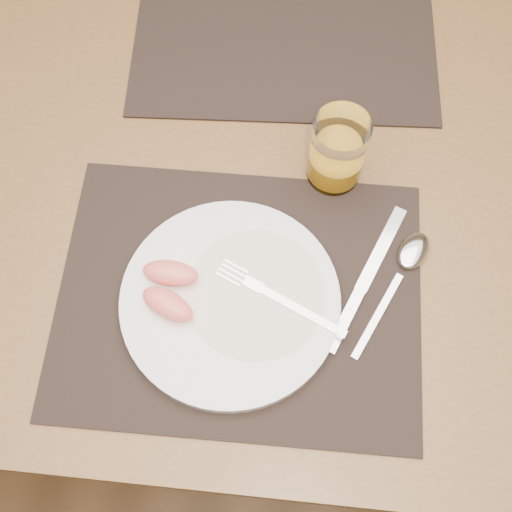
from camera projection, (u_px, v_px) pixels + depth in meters
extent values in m
plane|color=brown|center=(265.00, 317.00, 1.57)|extent=(5.00, 5.00, 0.00)
cube|color=brown|center=(271.00, 158.00, 0.91)|extent=(1.40, 0.90, 0.04)
cylinder|color=brown|center=(4.00, 83.00, 1.42)|extent=(0.06, 0.06, 0.71)
cube|color=black|center=(239.00, 297.00, 0.80)|extent=(0.45, 0.36, 0.00)
cube|color=black|center=(285.00, 26.00, 0.97)|extent=(0.47, 0.38, 0.00)
cylinder|color=white|center=(230.00, 301.00, 0.79)|extent=(0.27, 0.27, 0.02)
cylinder|color=white|center=(255.00, 293.00, 0.78)|extent=(0.17, 0.17, 0.00)
cube|color=silver|center=(303.00, 312.00, 0.77)|extent=(0.11, 0.06, 0.00)
cube|color=silver|center=(253.00, 284.00, 0.78)|extent=(0.03, 0.02, 0.00)
cube|color=silver|center=(232.00, 273.00, 0.79)|extent=(0.04, 0.04, 0.00)
cube|color=silver|center=(381.00, 249.00, 0.82)|extent=(0.06, 0.13, 0.00)
cube|color=silver|center=(345.00, 321.00, 0.78)|extent=(0.05, 0.09, 0.01)
cube|color=silver|center=(377.00, 316.00, 0.78)|extent=(0.06, 0.12, 0.00)
ellipsoid|color=silver|center=(414.00, 250.00, 0.81)|extent=(0.06, 0.07, 0.01)
cylinder|color=white|center=(338.00, 151.00, 0.82)|extent=(0.07, 0.07, 0.11)
cylinder|color=orange|center=(335.00, 164.00, 0.85)|extent=(0.06, 0.06, 0.04)
ellipsoid|color=#F07662|center=(168.00, 304.00, 0.76)|extent=(0.08, 0.06, 0.03)
ellipsoid|color=#F07662|center=(170.00, 273.00, 0.78)|extent=(0.07, 0.04, 0.03)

